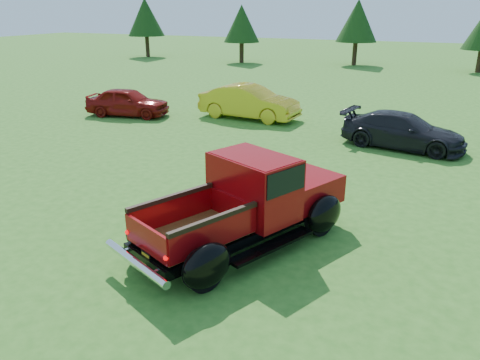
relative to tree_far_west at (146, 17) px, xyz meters
The scene contains 8 objects.
ground 37.37m from the tree_far_west, 53.75° to the right, with size 120.00×120.00×0.00m, color #2E641C.
tree_far_west is the anchor object (origin of this frame).
tree_west 10.06m from the tree_far_west, ahead, with size 2.94×2.94×4.60m.
tree_mid_left 19.03m from the tree_far_west, ahead, with size 3.20×3.20×5.00m.
pickup_truck 37.77m from the tree_far_west, 52.88° to the right, with size 3.72×5.05×1.77m.
show_car_red 25.65m from the tree_far_west, 58.01° to the right, with size 1.42×3.54×1.20m, color maroon.
show_car_yellow 27.39m from the tree_far_west, 47.22° to the right, with size 1.47×4.22×1.39m, color gold.
show_car_grey 33.33m from the tree_far_west, 41.49° to the right, with size 1.64×4.02×1.17m, color black.
Camera 1 is at (3.90, -8.06, 4.49)m, focal length 35.00 mm.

